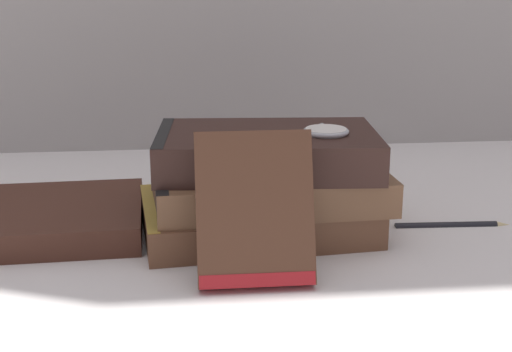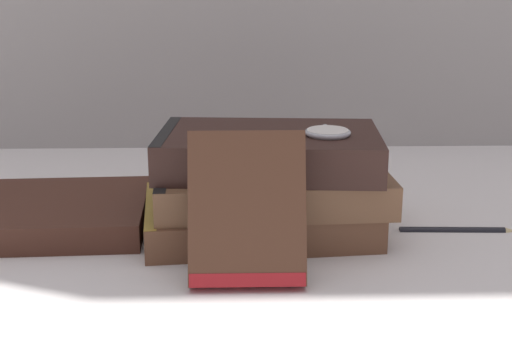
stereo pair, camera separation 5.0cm
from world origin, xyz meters
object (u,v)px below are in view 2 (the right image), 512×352
object	(u,v)px
book_flat_middle	(266,185)
pocket_watch	(328,132)
fountain_pen	(459,227)
reading_glasses	(213,190)
book_side_left	(27,214)
book_flat_top	(264,151)
book_flat_bottom	(253,216)
book_leaning_front	(247,214)

from	to	relation	value
book_flat_middle	pocket_watch	bearing A→B (deg)	-16.28
book_flat_middle	fountain_pen	world-z (taller)	book_flat_middle
reading_glasses	book_side_left	bearing A→B (deg)	-151.56
book_flat_top	pocket_watch	bearing A→B (deg)	-10.01
pocket_watch	reading_glasses	world-z (taller)	pocket_watch
fountain_pen	book_flat_middle	bearing A→B (deg)	-178.73
book_flat_middle	pocket_watch	distance (m)	0.09
book_flat_bottom	reading_glasses	bearing A→B (deg)	103.11
book_flat_top	reading_glasses	xyz separation A→B (m)	(-0.06, 0.14, -0.09)
book_flat_middle	book_flat_top	xyz separation A→B (m)	(-0.00, 0.00, 0.04)
book_flat_bottom	book_flat_middle	size ratio (longest dim) A/B	1.02
book_side_left	pocket_watch	bearing A→B (deg)	-9.09
book_flat_middle	pocket_watch	xyz separation A→B (m)	(0.06, -0.01, 0.06)
book_flat_middle	book_leaning_front	distance (m)	0.12
book_leaning_front	pocket_watch	distance (m)	0.14
reading_glasses	fountain_pen	bearing A→B (deg)	-30.87
book_flat_bottom	book_flat_top	xyz separation A→B (m)	(0.01, -0.00, 0.07)
book_flat_top	reading_glasses	distance (m)	0.17
pocket_watch	fountain_pen	distance (m)	0.18
book_flat_middle	book_leaning_front	bearing A→B (deg)	-103.43
book_flat_bottom	fountain_pen	xyz separation A→B (m)	(0.22, -0.01, -0.01)
book_flat_bottom	book_flat_middle	distance (m)	0.04
book_side_left	book_leaning_front	world-z (taller)	book_leaning_front
book_leaning_front	fountain_pen	xyz separation A→B (m)	(0.23, 0.12, -0.06)
book_side_left	fountain_pen	bearing A→B (deg)	-5.82
book_flat_bottom	fountain_pen	bearing A→B (deg)	-7.28
book_flat_top	reading_glasses	bearing A→B (deg)	116.52
book_leaning_front	reading_glasses	world-z (taller)	book_leaning_front
book_side_left	pocket_watch	world-z (taller)	pocket_watch
pocket_watch	reading_glasses	size ratio (longest dim) A/B	0.44
book_flat_middle	book_side_left	xyz separation A→B (m)	(-0.26, 0.02, -0.04)
book_flat_middle	fountain_pen	xyz separation A→B (m)	(0.21, -0.00, -0.05)
book_side_left	pocket_watch	xyz separation A→B (m)	(0.32, -0.04, 0.10)
pocket_watch	reading_glasses	bearing A→B (deg)	128.23
book_flat_top	book_side_left	world-z (taller)	book_flat_top
book_flat_bottom	pocket_watch	xyz separation A→B (m)	(0.07, -0.02, 0.09)
book_flat_top	fountain_pen	distance (m)	0.22
book_flat_top	fountain_pen	world-z (taller)	book_flat_top
book_flat_top	pocket_watch	xyz separation A→B (m)	(0.06, -0.02, 0.02)
reading_glasses	fountain_pen	distance (m)	0.30
book_flat_top	book_leaning_front	size ratio (longest dim) A/B	1.74
pocket_watch	book_flat_middle	bearing A→B (deg)	166.81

